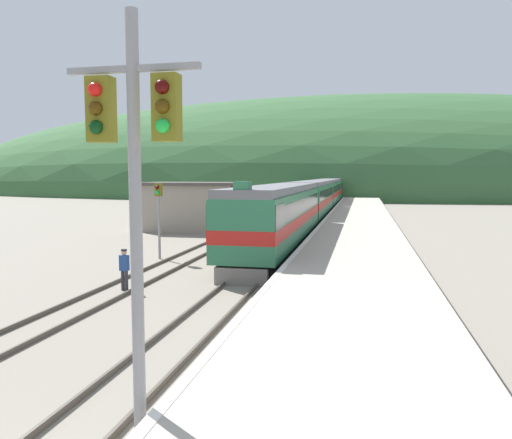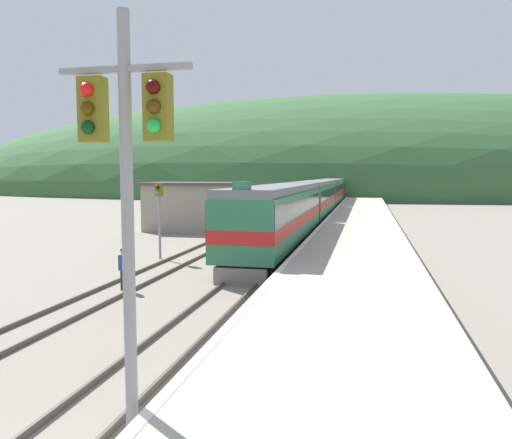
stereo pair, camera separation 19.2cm
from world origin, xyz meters
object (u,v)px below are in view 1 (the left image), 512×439
at_px(carriage_fourth, 335,189).
at_px(track_worker, 124,267).
at_px(siding_train, 288,196).
at_px(signal_mast_main, 134,173).
at_px(carriage_second, 312,199).
at_px(express_train_lead_car, 278,216).
at_px(carriage_third, 327,193).
at_px(signal_post_siding, 159,205).

bearing_deg(carriage_fourth, track_worker, -93.55).
height_order(carriage_fourth, siding_train, carriage_fourth).
bearing_deg(track_worker, signal_mast_main, -62.01).
bearing_deg(carriage_second, express_train_lead_car, -90.00).
xyz_separation_m(carriage_second, carriage_third, (0.00, 19.95, 0.00)).
xyz_separation_m(carriage_third, signal_mast_main, (1.52, -63.13, 2.53)).
xyz_separation_m(carriage_second, carriage_fourth, (0.00, 39.89, 0.00)).
distance_m(carriage_fourth, signal_post_siding, 64.63).
bearing_deg(carriage_third, track_worker, -94.91).
relative_size(carriage_second, carriage_third, 1.00).
bearing_deg(track_worker, siding_train, 90.33).
xyz_separation_m(express_train_lead_car, track_worker, (-4.45, -11.39, -1.26)).
bearing_deg(carriage_second, signal_post_siding, -104.07).
distance_m(carriage_second, carriage_third, 19.95).
height_order(carriage_third, signal_post_siding, signal_post_siding).
distance_m(carriage_second, signal_mast_main, 43.28).
distance_m(express_train_lead_car, carriage_second, 20.55).
height_order(carriage_second, signal_mast_main, signal_mast_main).
bearing_deg(express_train_lead_car, signal_mast_main, -86.15).
bearing_deg(track_worker, carriage_fourth, 86.45).
bearing_deg(carriage_fourth, signal_mast_main, -88.95).
distance_m(signal_mast_main, signal_post_siding, 20.32).
height_order(signal_mast_main, signal_post_siding, signal_mast_main).
bearing_deg(siding_train, track_worker, -89.67).
distance_m(signal_mast_main, track_worker, 13.28).
relative_size(carriage_second, signal_mast_main, 2.62).
height_order(signal_mast_main, track_worker, signal_mast_main).
bearing_deg(siding_train, carriage_second, -72.96).
distance_m(carriage_third, carriage_fourth, 19.95).
height_order(siding_train, track_worker, siding_train).
distance_m(carriage_second, siding_train, 16.11).
distance_m(carriage_fourth, signal_mast_main, 83.13).
distance_m(signal_post_siding, track_worker, 7.97).
bearing_deg(carriage_fourth, carriage_second, -90.00).
bearing_deg(signal_post_siding, carriage_fourth, 84.56).
relative_size(express_train_lead_car, carriage_second, 1.04).
relative_size(carriage_second, siding_train, 0.59).
bearing_deg(carriage_third, express_train_lead_car, -90.00).
height_order(carriage_second, track_worker, carriage_second).
height_order(siding_train, signal_mast_main, signal_mast_main).
xyz_separation_m(carriage_fourth, signal_post_siding, (-6.13, -64.33, 0.84)).
xyz_separation_m(express_train_lead_car, signal_post_siding, (-6.13, -3.89, 0.83)).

